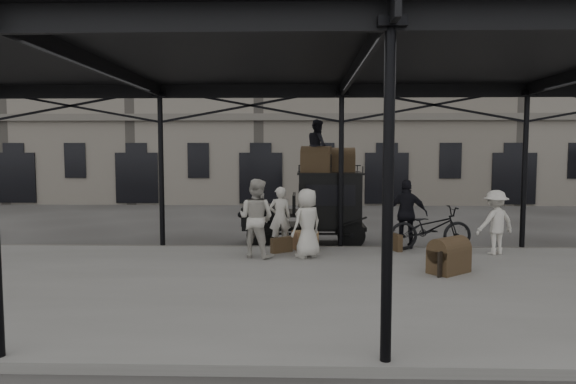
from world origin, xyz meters
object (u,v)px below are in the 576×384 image
Objects in this scene: porter_left at (280,217)px; steamer_trunk_platform at (449,258)px; taxi at (319,205)px; steamer_trunk_roof_near at (316,161)px; porter_official at (407,214)px; bicycle at (430,228)px.

steamer_trunk_platform is (3.82, -2.83, -0.51)m from porter_left.
steamer_trunk_roof_near is (-0.08, -0.25, 1.29)m from taxi.
porter_left is 2.08m from steamer_trunk_roof_near.
bicycle is (0.59, -0.21, -0.35)m from porter_official.
taxi is 1.32m from steamer_trunk_roof_near.
taxi reaches higher than steamer_trunk_platform.
porter_left is 4.07m from bicycle.
taxi is 3.34m from bicycle.
bicycle is at bearing 45.84° from steamer_trunk_platform.
porter_left is 3.47m from porter_official.
porter_left is (-1.10, -1.26, -0.22)m from taxi.
bicycle is at bearing 168.82° from porter_official.
porter_official reaches higher than bicycle.
steamer_trunk_platform is (0.36, -2.83, -0.61)m from porter_official.
steamer_trunk_roof_near reaches higher than taxi.
bicycle is 3.72m from steamer_trunk_roof_near.
taxi is 4.09× the size of steamer_trunk_platform.
porter_left is at bearing 81.73° from bicycle.
bicycle is 2.64m from steamer_trunk_platform.
porter_official is 2.10× the size of steamer_trunk_platform.
steamer_trunk_platform is at bearing -44.80° from steamer_trunk_roof_near.
bicycle is 2.58× the size of steamer_trunk_roof_near.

